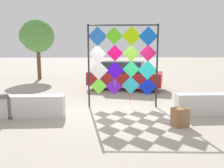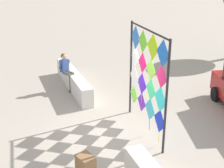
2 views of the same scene
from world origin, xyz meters
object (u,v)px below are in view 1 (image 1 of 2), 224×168
object	(u,v)px
cardboard_box_large	(180,117)
tree_far_right	(36,36)
kite_display_rack	(123,60)
parked_car	(125,75)

from	to	relation	value
cardboard_box_large	tree_far_right	bearing A→B (deg)	122.70
kite_display_rack	tree_far_right	world-z (taller)	tree_far_right
parked_car	cardboard_box_large	distance (m)	6.69
kite_display_rack	tree_far_right	xyz separation A→B (m)	(-5.89, 9.12, 1.43)
parked_car	tree_far_right	bearing A→B (deg)	142.09
tree_far_right	kite_display_rack	bearing A→B (deg)	-57.12
cardboard_box_large	kite_display_rack	bearing A→B (deg)	122.03
parked_car	tree_far_right	distance (m)	8.49
kite_display_rack	parked_car	world-z (taller)	kite_display_rack
cardboard_box_large	tree_far_right	world-z (taller)	tree_far_right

